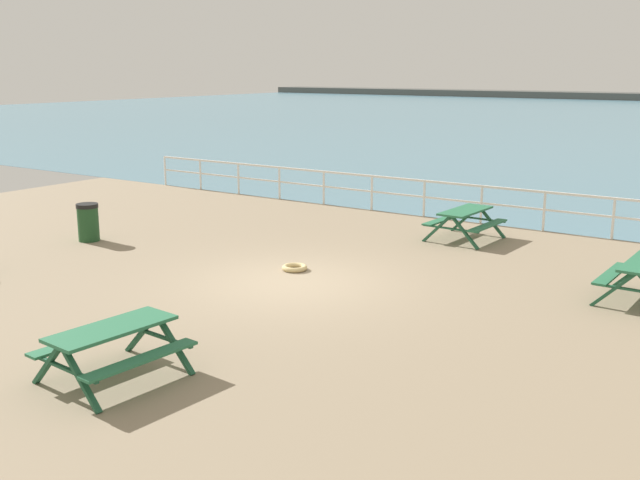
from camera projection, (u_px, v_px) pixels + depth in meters
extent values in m
cube|color=gray|center=(292.00, 287.00, 15.24)|extent=(30.00, 24.00, 0.20)
cube|color=white|center=(453.00, 184.00, 21.22)|extent=(23.00, 0.06, 0.06)
cube|color=white|center=(452.00, 200.00, 21.33)|extent=(23.00, 0.05, 0.05)
cylinder|color=white|center=(165.00, 171.00, 27.63)|extent=(0.07, 0.07, 1.05)
cylinder|color=white|center=(201.00, 175.00, 26.66)|extent=(0.07, 0.07, 1.05)
cylinder|color=white|center=(238.00, 179.00, 25.70)|extent=(0.07, 0.07, 1.05)
cylinder|color=white|center=(279.00, 183.00, 24.73)|extent=(0.07, 0.07, 1.05)
cylinder|color=white|center=(324.00, 188.00, 23.76)|extent=(0.07, 0.07, 1.05)
cylinder|color=white|center=(372.00, 193.00, 22.79)|extent=(0.07, 0.07, 1.05)
cylinder|color=white|center=(424.00, 199.00, 21.83)|extent=(0.07, 0.07, 1.05)
cylinder|color=white|center=(481.00, 205.00, 20.86)|extent=(0.07, 0.07, 1.05)
cylinder|color=white|center=(544.00, 212.00, 19.89)|extent=(0.07, 0.07, 1.05)
cylinder|color=white|center=(613.00, 219.00, 18.92)|extent=(0.07, 0.07, 1.05)
cube|color=#286B47|center=(465.00, 211.00, 18.82)|extent=(0.78, 1.83, 0.05)
cube|color=#286B47|center=(443.00, 219.00, 19.25)|extent=(0.34, 1.81, 0.04)
cube|color=#286B47|center=(488.00, 225.00, 18.53)|extent=(0.34, 1.81, 0.04)
cube|color=#1E5035|center=(465.00, 219.00, 19.73)|extent=(0.80, 0.12, 0.79)
cube|color=#1E5035|center=(492.00, 222.00, 19.30)|extent=(0.80, 0.12, 0.79)
cube|color=#1E5035|center=(478.00, 219.00, 19.51)|extent=(1.50, 0.13, 0.04)
cube|color=#1E5035|center=(437.00, 229.00, 18.52)|extent=(0.80, 0.12, 0.79)
cube|color=#1E5035|center=(465.00, 232.00, 18.08)|extent=(0.80, 0.12, 0.79)
cube|color=#1E5035|center=(451.00, 229.00, 18.29)|extent=(1.50, 0.13, 0.04)
cube|color=#286B47|center=(112.00, 328.00, 10.35)|extent=(0.85, 1.85, 0.05)
cube|color=#286B47|center=(87.00, 339.00, 10.80)|extent=(0.41, 1.82, 0.04)
cube|color=#286B47|center=(141.00, 359.00, 10.03)|extent=(0.41, 1.82, 0.04)
cube|color=#1E5035|center=(142.00, 333.00, 11.25)|extent=(0.80, 0.15, 0.79)
cube|color=#1E5035|center=(174.00, 344.00, 10.79)|extent=(0.80, 0.15, 0.79)
cube|color=#1E5035|center=(158.00, 336.00, 11.01)|extent=(1.50, 0.19, 0.04)
cube|color=#1E5035|center=(48.00, 364.00, 10.07)|extent=(0.80, 0.15, 0.79)
cube|color=#1E5035|center=(80.00, 378.00, 9.61)|extent=(0.80, 0.15, 0.79)
cube|color=#1E5035|center=(64.00, 368.00, 9.83)|extent=(1.50, 0.19, 0.04)
cube|color=#286B47|center=(612.00, 274.00, 14.19)|extent=(0.30, 1.81, 0.04)
cube|color=#1E5035|center=(635.00, 271.00, 14.69)|extent=(0.79, 0.10, 0.79)
cube|color=#1E5035|center=(614.00, 289.00, 13.45)|extent=(0.79, 0.10, 0.79)
cube|color=#1E5035|center=(636.00, 291.00, 13.23)|extent=(1.50, 0.09, 0.04)
cylinder|color=#1E4723|center=(88.00, 224.00, 18.78)|extent=(0.52, 0.52, 0.85)
cylinder|color=black|center=(87.00, 206.00, 18.67)|extent=(0.55, 0.55, 0.10)
torus|color=tan|center=(295.00, 268.00, 16.13)|extent=(0.55, 0.55, 0.11)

